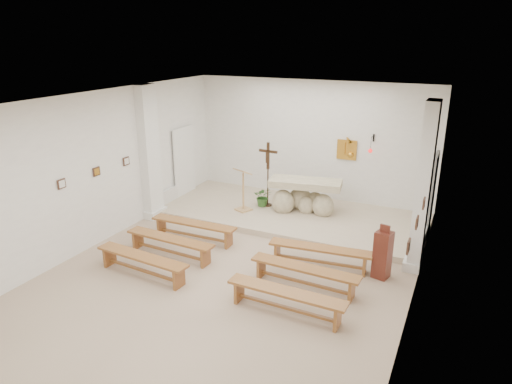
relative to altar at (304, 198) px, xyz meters
The scene contains 29 objects.
ground 3.75m from the altar, 94.49° to the right, with size 7.00×10.00×0.00m, color tan.
wall_left 5.43m from the altar, 135.59° to the right, with size 0.02×10.00×3.50m, color white.
wall_right 5.05m from the altar, 49.18° to the right, with size 0.02×10.00×3.50m, color white.
wall_back 1.80m from the altar, 102.75° to the left, with size 7.00×0.02×3.50m, color white.
ceiling 4.76m from the altar, 94.49° to the right, with size 7.00×10.00×0.02m, color silver.
sanctuary_platform 0.57m from the altar, 144.96° to the right, with size 6.98×3.00×0.15m, color #C2B195.
pilaster_left 4.22m from the altar, 155.04° to the right, with size 0.26×0.55×3.50m, color white.
pilaster_right 3.73m from the altar, 28.96° to the right, with size 0.26×0.55×3.50m, color white.
gold_wall_relief 1.85m from the altar, 58.85° to the left, with size 0.55×0.04×0.55m, color gold.
sanctuary_lamp 2.19m from the altar, 34.52° to the left, with size 0.11×0.36×0.44m.
station_frame_left_front 5.99m from the altar, 129.86° to the right, with size 0.03×0.20×0.20m, color #3F271B.
station_frame_left_mid 5.28m from the altar, 137.03° to the right, with size 0.03×0.20×0.20m, color #3F271B.
station_frame_left_rear 4.67m from the altar, 146.34° to the right, with size 0.03×0.20×0.20m, color #3F271B.
station_frame_right_front 5.64m from the altar, 54.78° to the right, with size 0.03×0.20×0.20m, color #3F271B.
station_frame_right_mid 4.88m from the altar, 47.78° to the right, with size 0.03×0.20×0.20m, color #3F271B.
station_frame_right_rear 4.22m from the altar, 38.23° to the right, with size 0.03×0.20×0.20m, color #3F271B.
radiator_left 3.86m from the altar, 164.90° to the right, with size 0.10×0.85×0.52m, color silver.
radiator_right 3.31m from the altar, 17.74° to the right, with size 0.10×0.85×0.52m, color silver.
altar is the anchor object (origin of this frame).
lectern 1.65m from the altar, 156.88° to the right, with size 0.52×0.48×1.22m.
crucifix_stand 1.25m from the altar, behind, with size 0.54×0.24×1.79m.
potted_plant 1.16m from the altar, behind, with size 0.49×0.43×0.55m, color #2F5F26.
donation_pedestal 3.50m from the altar, 43.88° to the right, with size 0.37×0.37×1.14m.
bench_left_front 3.15m from the altar, 126.04° to the right, with size 2.16×0.39×0.46m.
bench_right_front 2.85m from the altar, 63.48° to the right, with size 2.18×0.57×0.46m.
bench_left_second 3.96m from the altar, 117.90° to the right, with size 2.17×0.44×0.46m.
bench_right_second 3.73m from the altar, 70.05° to the right, with size 2.17×0.42×0.46m.
bench_left_third 4.83m from the altar, 112.59° to the right, with size 2.18×0.50×0.46m.
bench_right_third 4.63m from the altar, 74.08° to the right, with size 2.16×0.39×0.46m.
Camera 1 is at (4.04, -7.20, 4.63)m, focal length 32.00 mm.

